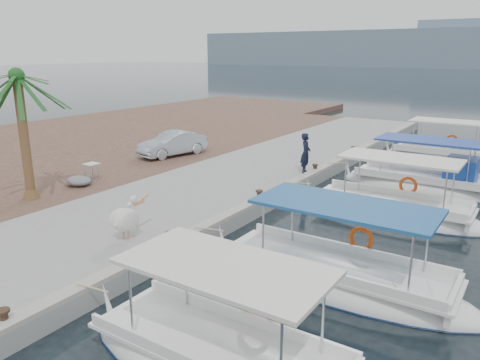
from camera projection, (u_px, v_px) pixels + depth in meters
name	position (u px, v px, depth m)	size (l,w,h in m)	color
ground	(245.00, 225.00, 16.25)	(400.00, 400.00, 0.00)	black
concrete_quay	(249.00, 175.00, 21.80)	(6.00, 40.00, 0.50)	gray
quay_curb	(303.00, 177.00, 20.25)	(0.44, 40.00, 0.12)	#9D998B
cobblestone_strip	(168.00, 162.00, 24.44)	(4.00, 40.00, 0.50)	#4E3329
land_backing	(50.00, 143.00, 29.73)	(16.00, 60.00, 0.48)	#4E3329
fishing_caique_b	(334.00, 281.00, 12.01)	(7.33, 2.21, 2.83)	white
fishing_caique_c	(391.00, 213.00, 17.03)	(6.78, 2.07, 2.83)	white
fishing_caique_d	(423.00, 186.00, 20.32)	(6.92, 2.19, 2.83)	white
fishing_caique_e	(441.00, 159.00, 25.77)	(6.18, 2.17, 2.83)	white
mooring_bollards	(259.00, 194.00, 17.46)	(0.28, 20.28, 0.33)	black
pelican	(126.00, 218.00, 13.63)	(0.62, 1.56, 1.21)	tan
fisherman	(306.00, 153.00, 21.00)	(0.66, 0.44, 1.82)	black
date_palm	(17.00, 77.00, 16.36)	(4.60, 4.60, 5.41)	brown
parked_car	(173.00, 144.00, 24.67)	(1.32, 3.79, 1.25)	#A3AFBA
tarp_bundle	(79.00, 181.00, 19.19)	(1.10, 0.90, 0.40)	slate
folding_table	(92.00, 168.00, 19.90)	(0.55, 0.55, 0.73)	silver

